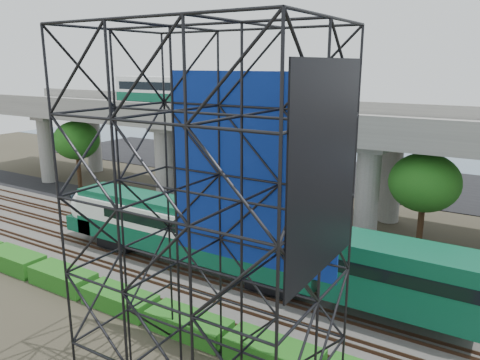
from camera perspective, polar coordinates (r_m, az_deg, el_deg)
The scene contains 13 objects.
ground at distance 32.20m, azimuth -10.04°, elevation -11.42°, with size 140.00×140.00×0.00m, color #474233.
ballast_bed at distance 33.52m, azimuth -7.74°, elevation -10.08°, with size 90.00×12.00×0.20m, color slate.
service_road at distance 39.94m, azimuth 0.07°, elevation -6.01°, with size 90.00×5.00×0.08m, color black.
parking_lot at distance 60.38m, azimuth 11.91°, elevation 0.61°, with size 90.00×18.00×0.08m, color black.
harbor_water at distance 81.04m, azimuth 17.33°, elevation 3.64°, with size 140.00×40.00×0.03m, color #485A76.
rail_tracks at distance 33.45m, azimuth -7.75°, elevation -9.80°, with size 90.00×9.52×0.16m.
commuter_train at distance 30.57m, azimuth -3.02°, elevation -6.76°, with size 29.30×3.06×4.30m.
overpass at distance 43.08m, azimuth 2.93°, elevation 6.66°, with size 80.00×12.00×12.40m.
scaffold_tower at distance 17.71m, azimuth -3.90°, elevation -6.63°, with size 9.36×6.36×15.00m.
hedge_strip at distance 28.59m, azimuth -14.43°, elevation -13.85°, with size 34.60×1.80×1.20m.
trees at distance 45.54m, azimuth -1.16°, elevation 3.71°, with size 40.94×16.94×7.69m.
suv at distance 45.01m, azimuth -9.50°, elevation -2.82°, with size 2.49×5.39×1.50m, color black.
parked_cars at distance 60.11m, azimuth 11.48°, elevation 1.20°, with size 39.37×9.54×1.29m.
Camera 1 is at (19.79, -21.38, 13.70)m, focal length 35.00 mm.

